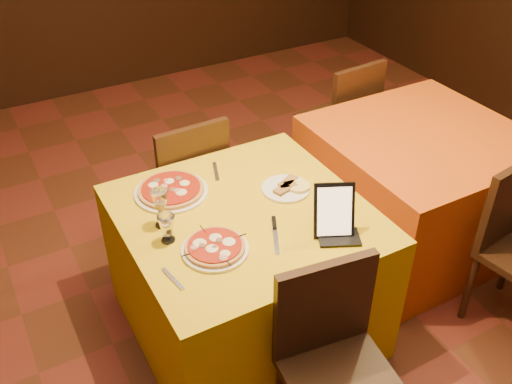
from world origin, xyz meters
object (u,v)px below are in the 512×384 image
chair_main_near (342,382)px  tablet (334,210)px  side_table (416,188)px  chair_side_far (336,119)px  pizza_far (171,191)px  main_table (245,272)px  pizza_near (215,248)px  water_glass (167,229)px  chair_main_far (183,182)px  wine_glass (161,208)px

chair_main_near → tablet: 0.70m
side_table → chair_main_near: 1.57m
chair_side_far → pizza_far: bearing=19.7°
main_table → pizza_near: pizza_near is taller
chair_side_far → pizza_far: chair_side_far is taller
water_glass → pizza_far: bearing=65.7°
pizza_far → chair_side_far: bearing=24.6°
chair_main_near → chair_side_far: 2.18m
pizza_near → water_glass: water_glass is taller
main_table → chair_main_far: size_ratio=1.21×
chair_main_far → chair_side_far: size_ratio=1.00×
chair_main_far → pizza_far: 0.62m
chair_main_near → tablet: size_ratio=3.73×
pizza_far → tablet: (0.51, -0.62, 0.10)m
pizza_near → water_glass: bearing=132.4°
pizza_near → pizza_far: 0.48m
side_table → chair_main_far: chair_main_far is taller
chair_side_far → tablet: bearing=48.0°
side_table → pizza_far: pizza_far is taller
wine_glass → pizza_far: bearing=58.9°
chair_main_near → water_glass: size_ratio=7.00×
main_table → pizza_far: pizza_far is taller
chair_main_far → pizza_far: bearing=61.7°
chair_main_far → water_glass: size_ratio=7.00×
pizza_far → side_table: bearing=-6.0°
chair_side_far → tablet: tablet is taller
pizza_far → tablet: size_ratio=1.45×
chair_main_far → pizza_far: size_ratio=2.57×
side_table → pizza_far: (-1.49, 0.16, 0.39)m
pizza_near → chair_main_near: bearing=-69.4°
chair_main_near → pizza_far: size_ratio=2.57×
tablet → water_glass: bearing=-179.1°
chair_main_near → wine_glass: bearing=119.7°
pizza_near → chair_side_far: bearing=38.1°
wine_glass → tablet: 0.75m
pizza_far → tablet: 0.81m
chair_main_near → pizza_near: 0.74m
chair_main_near → pizza_near: (-0.23, 0.63, 0.31)m
chair_main_far → tablet: bearing=101.9°
side_table → wine_glass: (-1.61, -0.05, 0.47)m
chair_main_far → wine_glass: size_ratio=4.79×
pizza_near → tablet: tablet is taller
chair_main_near → water_glass: bearing=123.5°
wine_glass → chair_main_far: bearing=62.1°
main_table → water_glass: water_glass is taller
side_table → chair_main_far: (-1.25, 0.63, 0.08)m
main_table → chair_main_far: 0.79m
chair_main_near → pizza_near: chair_main_near is taller
main_table → pizza_near: size_ratio=3.85×
pizza_far → wine_glass: size_ratio=1.86×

